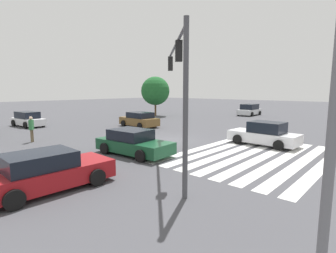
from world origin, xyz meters
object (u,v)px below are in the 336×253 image
object	(u,v)px
car_4	(28,119)
car_5	(264,134)
tree_corner_b	(155,91)
traffic_signal_mast	(178,73)
car_1	(46,172)
pedestrian	(31,128)
car_0	(139,120)
car_3	(249,110)
car_6	(133,143)

from	to	relation	value
car_4	car_5	size ratio (longest dim) A/B	0.94
tree_corner_b	car_4	bearing A→B (deg)	172.67
traffic_signal_mast	car_1	size ratio (longest dim) A/B	1.26
pedestrian	tree_corner_b	xyz separation A→B (m)	(19.16, 6.61, 2.47)
traffic_signal_mast	car_5	xyz separation A→B (m)	(8.54, -0.45, -3.68)
car_0	car_3	xyz separation A→B (m)	(18.55, -3.06, 0.07)
car_1	tree_corner_b	bearing A→B (deg)	38.39
car_4	tree_corner_b	world-z (taller)	tree_corner_b
car_1	car_3	size ratio (longest dim) A/B	1.04
car_3	tree_corner_b	world-z (taller)	tree_corner_b
car_1	car_6	bearing A→B (deg)	19.21
traffic_signal_mast	car_1	xyz separation A→B (m)	(-4.69, 2.40, -3.71)
car_1	traffic_signal_mast	bearing A→B (deg)	-24.95
car_4	car_6	bearing A→B (deg)	-6.11
car_1	car_5	bearing A→B (deg)	-9.96
car_3	tree_corner_b	xyz separation A→B (m)	(-9.67, 9.52, 2.73)
car_5	tree_corner_b	xyz separation A→B (m)	(9.16, 19.23, 2.79)
traffic_signal_mast	tree_corner_b	bearing A→B (deg)	1.70
car_3	car_5	size ratio (longest dim) A/B	1.00
traffic_signal_mast	tree_corner_b	xyz separation A→B (m)	(17.70, 18.78, -0.89)
traffic_signal_mast	car_5	size ratio (longest dim) A/B	1.31
pedestrian	car_5	bearing A→B (deg)	-7.30
car_4	car_6	distance (m)	16.73
car_4	car_5	world-z (taller)	car_5
car_1	car_4	size ratio (longest dim) A/B	1.10
car_0	car_6	world-z (taller)	car_0
car_0	car_1	distance (m)	16.76
car_0	car_6	xyz separation A→B (m)	(-7.81, -8.17, -0.03)
car_4	pedestrian	xyz separation A→B (m)	(-2.95, -8.70, 0.32)
traffic_signal_mast	car_4	distance (m)	21.24
car_1	car_5	distance (m)	13.53
car_1	car_4	xyz separation A→B (m)	(6.17, 18.47, 0.03)
traffic_signal_mast	car_4	size ratio (longest dim) A/B	1.39
traffic_signal_mast	tree_corner_b	distance (m)	25.82
pedestrian	tree_corner_b	bearing A→B (deg)	63.33
car_3	car_4	world-z (taller)	car_3
traffic_signal_mast	car_0	distance (m)	15.60
car_0	car_4	xyz separation A→B (m)	(-7.34, 8.55, 0.01)
car_4	pedestrian	bearing A→B (deg)	-23.21
car_5	tree_corner_b	bearing A→B (deg)	-23.33
car_6	car_3	bearing A→B (deg)	96.80
car_0	car_3	world-z (taller)	car_3
traffic_signal_mast	car_6	bearing A→B (deg)	31.24
car_3	car_5	world-z (taller)	car_3
car_0	car_5	bearing A→B (deg)	-178.13
pedestrian	car_3	bearing A→B (deg)	38.53
pedestrian	car_1	bearing A→B (deg)	-63.99
car_5	tree_corner_b	world-z (taller)	tree_corner_b
car_5	car_6	distance (m)	8.82
car_5	tree_corner_b	distance (m)	21.48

